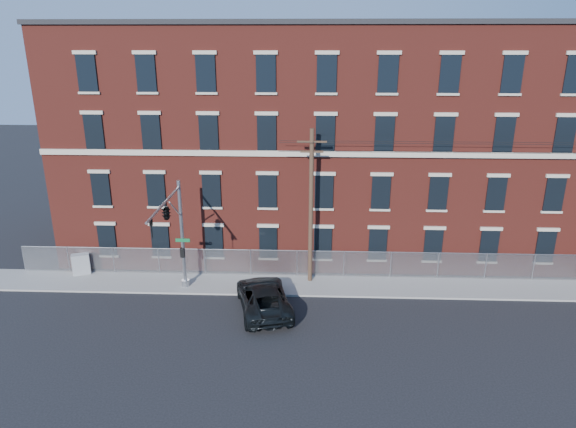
% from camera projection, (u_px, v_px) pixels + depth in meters
% --- Properties ---
extents(ground, '(140.00, 140.00, 0.00)m').
position_uv_depth(ground, '(274.00, 326.00, 28.56)').
color(ground, black).
rests_on(ground, ground).
extents(sidewalk, '(65.00, 3.00, 0.12)m').
position_uv_depth(sidewalk, '(466.00, 288.00, 32.81)').
color(sidewalk, gray).
rests_on(sidewalk, ground).
extents(mill_building, '(55.30, 14.32, 16.30)m').
position_uv_depth(mill_building, '(444.00, 138.00, 38.67)').
color(mill_building, maroon).
rests_on(mill_building, ground).
extents(chain_link_fence, '(59.06, 0.06, 1.85)m').
position_uv_depth(chain_link_fence, '(462.00, 265.00, 33.72)').
color(chain_link_fence, '#A5A8AD').
rests_on(chain_link_fence, ground).
extents(traffic_signal_mast, '(0.90, 6.75, 7.00)m').
position_uv_depth(traffic_signal_mast, '(170.00, 221.00, 29.12)').
color(traffic_signal_mast, '#9EA0A5').
rests_on(traffic_signal_mast, ground).
extents(utility_pole_near, '(1.80, 0.28, 10.00)m').
position_uv_depth(utility_pole_near, '(311.00, 205.00, 32.07)').
color(utility_pole_near, '#402D20').
rests_on(utility_pole_near, ground).
extents(pickup_truck, '(4.06, 6.43, 1.65)m').
position_uv_depth(pickup_truck, '(264.00, 297.00, 30.02)').
color(pickup_truck, black).
rests_on(pickup_truck, ground).
extents(utility_cabinet, '(1.26, 0.93, 1.41)m').
position_uv_depth(utility_cabinet, '(81.00, 264.00, 34.48)').
color(utility_cabinet, gray).
rests_on(utility_cabinet, sidewalk).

